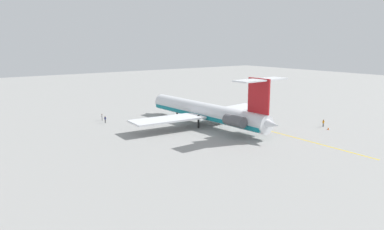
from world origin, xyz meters
TOP-DOWN VIEW (x-y plane):
  - ground at (0.00, 0.00)m, footprint 309.44×309.44m
  - main_jetliner at (-4.37, 11.97)m, footprint 42.78×38.01m
  - ground_crew_near_nose at (16.35, 29.94)m, footprint 0.43×0.28m
  - ground_crew_near_tail at (-20.69, -9.25)m, footprint 0.39×0.27m
  - ground_crew_portside at (13.13, 30.46)m, footprint 0.28×0.44m
  - safety_cone_nose at (-23.21, -7.53)m, footprint 0.40×0.40m
  - taxiway_centreline at (-3.17, 3.66)m, footprint 76.45×2.34m

SIDE VIEW (x-z plane):
  - ground at x=0.00m, z-range 0.00..0.00m
  - taxiway_centreline at x=-3.17m, z-range 0.00..0.01m
  - safety_cone_nose at x=-23.21m, z-range 0.00..0.55m
  - ground_crew_near_tail at x=-20.69m, z-range 0.23..1.94m
  - ground_crew_near_nose at x=16.35m, z-range 0.23..1.95m
  - ground_crew_portside at x=13.13m, z-range 0.23..1.99m
  - main_jetliner at x=-4.37m, z-range -2.83..9.63m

